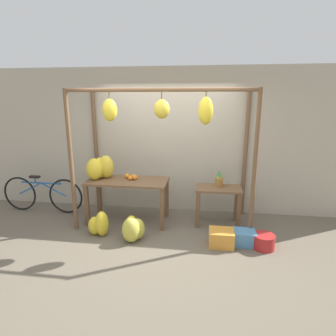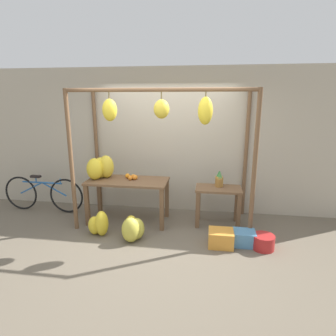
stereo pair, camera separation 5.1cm
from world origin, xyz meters
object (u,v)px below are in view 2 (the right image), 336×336
at_px(fruit_crate_purple, 244,238).
at_px(orange_pile, 132,177).
at_px(blue_bucket, 263,242).
at_px(pineapple_cluster, 219,180).
at_px(parked_bicycle, 43,194).
at_px(fruit_crate_white, 221,238).
at_px(banana_pile_on_table, 100,168).
at_px(banana_pile_ground_right, 133,229).
at_px(banana_pile_ground_left, 99,224).

bearing_deg(fruit_crate_purple, orange_pile, 161.51).
height_order(orange_pile, blue_bucket, orange_pile).
relative_size(pineapple_cluster, parked_bicycle, 0.17).
xyz_separation_m(fruit_crate_white, fruit_crate_purple, (0.36, 0.09, -0.01)).
height_order(pineapple_cluster, parked_bicycle, pineapple_cluster).
relative_size(banana_pile_on_table, fruit_crate_white, 1.33).
relative_size(banana_pile_ground_right, parked_bicycle, 0.26).
xyz_separation_m(orange_pile, blue_bucket, (2.22, -0.73, -0.72)).
relative_size(banana_pile_on_table, pineapple_cluster, 1.74).
distance_m(pineapple_cluster, banana_pile_ground_left, 2.20).
bearing_deg(banana_pile_on_table, fruit_crate_white, -17.82).
height_order(banana_pile_on_table, orange_pile, banana_pile_on_table).
distance_m(banana_pile_ground_right, parked_bicycle, 2.28).
bearing_deg(fruit_crate_purple, parked_bicycle, 168.26).
relative_size(banana_pile_ground_right, blue_bucket, 1.35).
distance_m(banana_pile_ground_right, fruit_crate_white, 1.40).
bearing_deg(pineapple_cluster, banana_pile_ground_left, -158.13).
relative_size(orange_pile, fruit_crate_purple, 0.73).
bearing_deg(banana_pile_ground_left, fruit_crate_purple, 0.56).
relative_size(orange_pile, pineapple_cluster, 0.86).
xyz_separation_m(banana_pile_on_table, fruit_crate_white, (2.17, -0.70, -0.87)).
relative_size(orange_pile, banana_pile_ground_left, 0.58).
bearing_deg(blue_bucket, fruit_crate_white, -179.71).
distance_m(banana_pile_ground_left, banana_pile_ground_right, 0.60).
bearing_deg(fruit_crate_purple, banana_pile_ground_right, -176.75).
height_order(blue_bucket, parked_bicycle, parked_bicycle).
relative_size(banana_pile_on_table, fruit_crate_purple, 1.48).
bearing_deg(banana_pile_on_table, fruit_crate_purple, -13.62).
relative_size(banana_pile_ground_right, fruit_crate_white, 1.18).
bearing_deg(fruit_crate_purple, blue_bucket, -16.48).
relative_size(banana_pile_ground_right, fruit_crate_purple, 1.31).
xyz_separation_m(banana_pile_on_table, orange_pile, (0.58, 0.04, -0.16)).
height_order(pineapple_cluster, fruit_crate_white, pineapple_cluster).
height_order(banana_pile_ground_left, fruit_crate_purple, banana_pile_ground_left).
xyz_separation_m(pineapple_cluster, parked_bicycle, (-3.45, 0.03, -0.44)).
distance_m(banana_pile_on_table, banana_pile_ground_left, 1.04).
xyz_separation_m(banana_pile_on_table, banana_pile_ground_left, (0.18, -0.64, -0.80)).
bearing_deg(parked_bicycle, fruit_crate_white, -14.22).
distance_m(banana_pile_ground_right, fruit_crate_purple, 1.76).
bearing_deg(banana_pile_ground_right, banana_pile_on_table, 137.40).
height_order(orange_pile, pineapple_cluster, pineapple_cluster).
distance_m(banana_pile_ground_left, fruit_crate_purple, 2.35).
xyz_separation_m(banana_pile_ground_left, fruit_crate_purple, (2.35, 0.02, -0.08)).
bearing_deg(parked_bicycle, fruit_crate_purple, -11.74).
height_order(banana_pile_ground_left, parked_bicycle, parked_bicycle).
bearing_deg(orange_pile, banana_pile_ground_left, -121.14).
height_order(blue_bucket, fruit_crate_purple, fruit_crate_purple).
height_order(orange_pile, parked_bicycle, orange_pile).
relative_size(pineapple_cluster, blue_bucket, 0.88).
bearing_deg(banana_pile_on_table, blue_bucket, -13.90).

